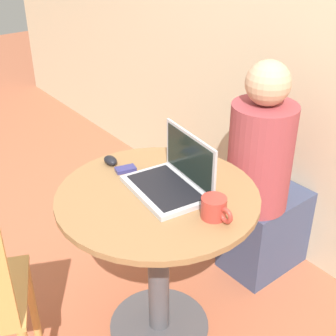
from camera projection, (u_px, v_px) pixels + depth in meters
The scene contains 8 objects.
ground_plane at pixel (159, 326), 2.21m from camera, with size 12.00×12.00×0.00m, color #B26042.
back_wall at pixel (329, 17), 2.08m from camera, with size 7.00×0.05×2.60m.
round_table at pixel (158, 236), 1.94m from camera, with size 0.81×0.81×0.74m.
laptop at pixel (173, 179), 1.85m from camera, with size 0.37×0.28×0.23m.
cell_phone at pixel (125, 169), 1.99m from camera, with size 0.07×0.10×0.02m.
computer_mouse at pixel (111, 160), 2.04m from camera, with size 0.08×0.05×0.04m.
coffee_cup at pixel (215, 208), 1.68m from camera, with size 0.14×0.09×0.08m.
person_seated at pixel (263, 190), 2.33m from camera, with size 0.31×0.48×1.16m.
Camera 1 is at (1.25, -0.92, 1.74)m, focal length 50.00 mm.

